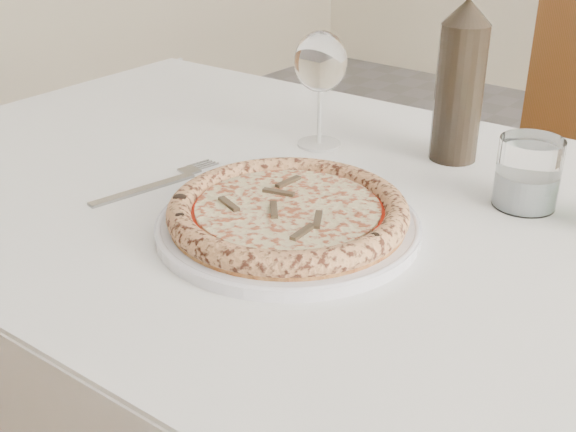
% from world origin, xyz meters
% --- Properties ---
extents(dining_table, '(1.46, 0.90, 0.76)m').
position_xyz_m(dining_table, '(-0.20, -0.18, 0.67)').
color(dining_table, brown).
rests_on(dining_table, floor).
extents(plate, '(0.31, 0.31, 0.02)m').
position_xyz_m(plate, '(-0.20, -0.28, 0.76)').
color(plate, white).
rests_on(plate, dining_table).
extents(pizza, '(0.28, 0.28, 0.03)m').
position_xyz_m(pizza, '(-0.20, -0.28, 0.78)').
color(pizza, '#C18345').
rests_on(pizza, plate).
extents(fork, '(0.04, 0.22, 0.00)m').
position_xyz_m(fork, '(-0.43, -0.29, 0.76)').
color(fork, gray).
rests_on(fork, dining_table).
extents(wine_glass, '(0.08, 0.08, 0.18)m').
position_xyz_m(wine_glass, '(-0.35, -0.03, 0.88)').
color(wine_glass, silver).
rests_on(wine_glass, dining_table).
extents(tumbler, '(0.08, 0.08, 0.09)m').
position_xyz_m(tumbler, '(-0.01, -0.04, 0.79)').
color(tumbler, white).
rests_on(tumbler, dining_table).
extents(wine_bottle, '(0.07, 0.07, 0.28)m').
position_xyz_m(wine_bottle, '(-0.16, 0.05, 0.88)').
color(wine_bottle, black).
rests_on(wine_bottle, dining_table).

